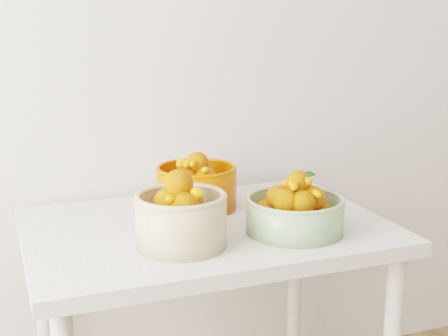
{
  "coord_description": "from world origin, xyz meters",
  "views": [
    {
      "loc": [
        -0.8,
        0.02,
        1.32
      ],
      "look_at": [
        -0.22,
        1.55,
        0.92
      ],
      "focal_mm": 50.0,
      "sensor_mm": 36.0,
      "label": 1
    }
  ],
  "objects_px": {
    "bowl_orange": "(197,186)",
    "table": "(207,256)",
    "bowl_green": "(295,211)",
    "bowl_cream": "(181,217)"
  },
  "relations": [
    {
      "from": "table",
      "to": "bowl_cream",
      "type": "height_order",
      "value": "bowl_cream"
    },
    {
      "from": "table",
      "to": "bowl_green",
      "type": "xyz_separation_m",
      "value": [
        0.2,
        -0.15,
        0.16
      ]
    },
    {
      "from": "bowl_green",
      "to": "bowl_orange",
      "type": "bearing_deg",
      "value": 120.48
    },
    {
      "from": "bowl_cream",
      "to": "bowl_orange",
      "type": "height_order",
      "value": "bowl_cream"
    },
    {
      "from": "bowl_green",
      "to": "bowl_cream",
      "type": "bearing_deg",
      "value": 178.86
    },
    {
      "from": "table",
      "to": "bowl_cream",
      "type": "relative_size",
      "value": 3.22
    },
    {
      "from": "table",
      "to": "bowl_orange",
      "type": "relative_size",
      "value": 3.08
    },
    {
      "from": "bowl_orange",
      "to": "table",
      "type": "bearing_deg",
      "value": -98.3
    },
    {
      "from": "bowl_green",
      "to": "bowl_orange",
      "type": "distance_m",
      "value": 0.35
    },
    {
      "from": "table",
      "to": "bowl_green",
      "type": "relative_size",
      "value": 2.88
    }
  ]
}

